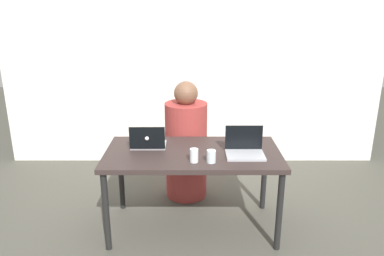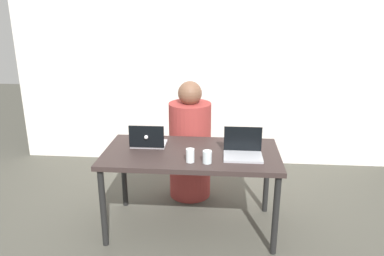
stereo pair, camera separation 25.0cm
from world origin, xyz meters
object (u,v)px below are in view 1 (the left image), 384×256
object	(u,v)px
person_at_center	(186,147)
laptop_back_left	(148,143)
laptop_front_right	(244,149)
water_glass_center	(193,156)
water_glass_right	(211,157)

from	to	relation	value
person_at_center	laptop_back_left	world-z (taller)	person_at_center
laptop_front_right	water_glass_center	size ratio (longest dim) A/B	2.87
laptop_front_right	laptop_back_left	bearing A→B (deg)	169.13
person_at_center	laptop_front_right	world-z (taller)	person_at_center
laptop_back_left	water_glass_right	size ratio (longest dim) A/B	3.00
laptop_back_left	laptop_front_right	bearing A→B (deg)	168.67
water_glass_right	person_at_center	bearing A→B (deg)	103.95
person_at_center	water_glass_center	world-z (taller)	person_at_center
laptop_back_left	water_glass_right	distance (m)	0.61
person_at_center	water_glass_right	bearing A→B (deg)	100.75
laptop_front_right	laptop_back_left	distance (m)	0.81
laptop_front_right	person_at_center	bearing A→B (deg)	126.10
person_at_center	laptop_front_right	xyz separation A→B (m)	(0.48, -0.66, 0.23)
person_at_center	water_glass_right	xyz separation A→B (m)	(0.21, -0.83, 0.23)
person_at_center	laptop_back_left	size ratio (longest dim) A/B	4.00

